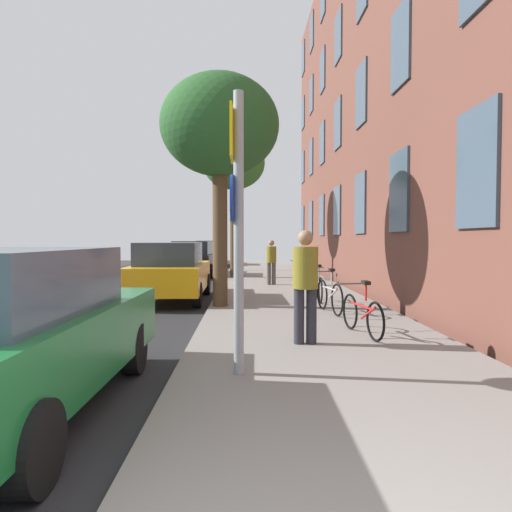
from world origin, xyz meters
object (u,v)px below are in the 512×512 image
tree_far (234,165)px  car_1 (171,271)px  bicycle_0 (362,314)px  pedestrian_0 (305,279)px  sign_post (237,213)px  car_3 (210,253)px  bicycle_3 (307,270)px  tree_near (220,128)px  bicycle_1 (329,295)px  car_2 (194,258)px  bicycle_2 (318,287)px  car_0 (7,332)px  traffic_light (235,226)px  pedestrian_1 (271,259)px

tree_far → car_1: size_ratio=1.41×
bicycle_0 → pedestrian_0: size_ratio=0.94×
sign_post → car_3: sign_post is taller
car_1 → bicycle_3: bearing=50.6°
tree_near → car_3: 18.79m
tree_far → bicycle_1: (2.32, -9.49, -4.35)m
bicycle_1 → car_2: 11.89m
bicycle_1 → bicycle_2: bearing=88.4°
car_0 → pedestrian_0: bearing=39.3°
car_1 → bicycle_1: bearing=-35.6°
bicycle_0 → car_0: 5.29m
bicycle_1 → bicycle_2: 1.89m
tree_far → car_1: (-1.57, -6.70, -4.00)m
tree_far → bicycle_0: tree_far is taller
traffic_light → car_1: (-1.50, -11.06, -1.55)m
traffic_light → bicycle_0: size_ratio=2.01×
car_0 → car_3: size_ratio=1.06×
pedestrian_0 → pedestrian_1: size_ratio=1.10×
sign_post → tree_far: bearing=91.6°
bicycle_0 → traffic_light: bearing=98.8°
sign_post → bicycle_3: 13.13m
bicycle_3 → car_3: (-4.70, 11.17, 0.36)m
traffic_light → tree_far: (0.07, -4.36, 2.46)m
traffic_light → car_3: 6.06m
bicycle_2 → car_3: (-4.13, 17.56, 0.35)m
bicycle_3 → car_0: (-4.71, -13.83, 0.36)m
bicycle_0 → bicycle_1: bearing=92.8°
tree_far → pedestrian_0: tree_far is taller
tree_near → car_3: bearing=95.1°
car_0 → car_2: bearing=90.4°
sign_post → tree_far: size_ratio=0.56×
traffic_light → car_0: size_ratio=0.76×
pedestrian_0 → car_2: (-3.28, 14.08, -0.27)m
bicycle_2 → car_0: 8.52m
bicycle_2 → bicycle_3: 6.42m
bicycle_3 → car_3: 12.12m
bicycle_3 → pedestrian_0: 11.36m
car_1 → tree_near: bearing=-49.7°
bicycle_2 → car_2: 10.17m
bicycle_3 → car_3: size_ratio=0.39×
traffic_light → pedestrian_0: (1.47, -16.80, -1.28)m
bicycle_0 → sign_post: bearing=-133.6°
tree_far → car_3: 10.88m
bicycle_0 → pedestrian_0: pedestrian_0 is taller
pedestrian_0 → bicycle_3: bearing=82.2°
pedestrian_0 → pedestrian_1: 9.16m
bicycle_1 → car_2: car_2 is taller
pedestrian_0 → pedestrian_1: bearing=90.0°
car_0 → traffic_light: bearing=85.0°
bicycle_2 → pedestrian_0: size_ratio=0.93×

